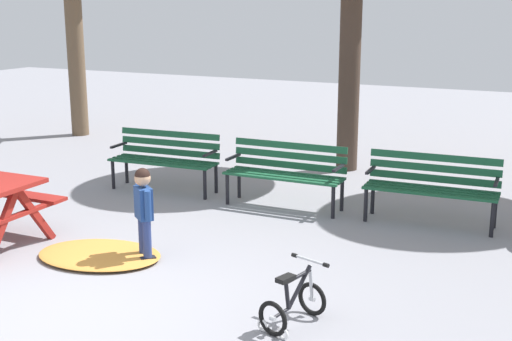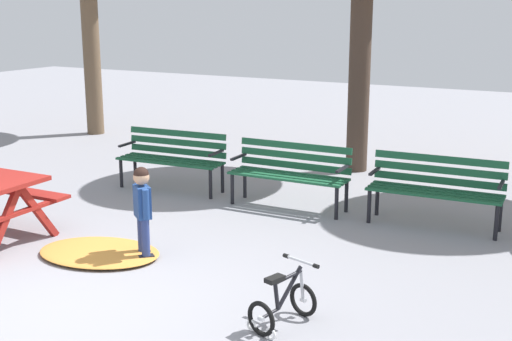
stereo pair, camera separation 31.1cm
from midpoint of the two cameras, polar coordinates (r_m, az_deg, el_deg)
name	(u,v)px [view 1 (the left image)]	position (r m, az deg, el deg)	size (l,w,h in m)	color
ground	(73,307)	(6.49, -16.38, -10.91)	(36.00, 36.00, 0.00)	gray
park_bench_far_left	(166,156)	(9.99, -8.42, 1.24)	(1.63, 0.57, 0.85)	#195133
park_bench_left	(286,169)	(9.07, 1.54, 0.10)	(1.61, 0.49, 0.85)	#195133
park_bench_right	(432,183)	(8.59, 13.46, -1.04)	(1.62, 0.54, 0.85)	#195133
child_standing	(144,207)	(7.24, -10.58, -3.03)	(0.32, 0.28, 1.00)	navy
kids_bicycle	(293,303)	(5.84, 1.53, -11.02)	(0.49, 0.62, 0.54)	black
leaf_pile	(99,254)	(7.59, -14.09, -6.82)	(1.36, 0.95, 0.07)	#C68438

